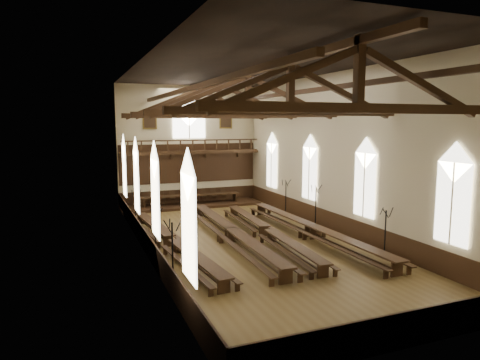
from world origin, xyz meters
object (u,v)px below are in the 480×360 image
(candelabrum_left_far, at_px, (136,214))
(candelabrum_right_mid, at_px, (315,214))
(high_table, at_px, (191,196))
(candelabrum_left_near, at_px, (173,263))
(refectory_row_a, at_px, (172,241))
(candelabrum_right_near, at_px, (385,241))
(refectory_row_b, at_px, (231,231))
(candelabrum_right_far, at_px, (286,204))
(candelabrum_left_mid, at_px, (155,241))
(refectory_row_c, at_px, (268,231))
(refectory_row_d, at_px, (312,228))
(dais, at_px, (191,205))

(candelabrum_left_far, height_order, candelabrum_right_mid, candelabrum_right_mid)
(high_table, xyz_separation_m, candelabrum_left_far, (-5.22, -5.00, -0.12))
(candelabrum_left_near, bearing_deg, high_table, 72.17)
(refectory_row_a, relative_size, candelabrum_right_near, 5.56)
(refectory_row_b, relative_size, candelabrum_left_near, 5.39)
(candelabrum_right_far, bearing_deg, refectory_row_a, -149.45)
(high_table, distance_m, candelabrum_left_near, 17.05)
(candelabrum_left_mid, xyz_separation_m, candelabrum_left_far, (-0.00, 7.15, -0.03))
(refectory_row_b, xyz_separation_m, refectory_row_c, (2.17, -0.39, -0.08))
(refectory_row_c, xyz_separation_m, refectory_row_d, (2.61, -0.71, 0.07))
(dais, relative_size, candelabrum_right_mid, 4.04)
(candelabrum_right_mid, distance_m, candelabrum_right_far, 4.26)
(refectory_row_a, height_order, candelabrum_left_near, candelabrum_left_near)
(candelabrum_left_far, xyz_separation_m, candelabrum_right_near, (11.10, -11.66, 0.04))
(refectory_row_c, bearing_deg, candelabrum_left_far, 136.08)
(candelabrum_left_near, height_order, candelabrum_left_far, candelabrum_left_near)
(refectory_row_a, relative_size, refectory_row_b, 0.94)
(refectory_row_d, xyz_separation_m, candelabrum_right_mid, (1.69, 2.38, 0.27))
(refectory_row_c, xyz_separation_m, candelabrum_left_far, (-6.79, 6.54, 0.21))
(refectory_row_b, distance_m, candelabrum_right_near, 8.50)
(refectory_row_b, height_order, candelabrum_right_near, candelabrum_right_near)
(refectory_row_d, bearing_deg, refectory_row_a, 175.46)
(candelabrum_right_far, bearing_deg, candelabrum_left_mid, -149.50)
(dais, bearing_deg, candelabrum_right_mid, -59.21)
(high_table, bearing_deg, refectory_row_d, -71.13)
(refectory_row_a, bearing_deg, candelabrum_right_mid, 9.62)
(refectory_row_a, relative_size, refectory_row_c, 1.00)
(refectory_row_c, height_order, candelabrum_right_near, candelabrum_right_near)
(refectory_row_b, relative_size, dais, 1.33)
(refectory_row_c, distance_m, high_table, 11.65)
(refectory_row_c, height_order, candelabrum_right_mid, candelabrum_right_mid)
(candelabrum_right_mid, bearing_deg, candelabrum_left_near, -150.16)
(refectory_row_b, height_order, refectory_row_c, refectory_row_b)
(refectory_row_b, distance_m, candelabrum_left_far, 7.70)
(refectory_row_d, relative_size, candelabrum_left_far, 6.17)
(refectory_row_a, xyz_separation_m, refectory_row_d, (8.42, -0.67, 0.07))
(candelabrum_right_near, bearing_deg, refectory_row_a, 153.31)
(dais, height_order, candelabrum_left_mid, candelabrum_left_mid)
(refectory_row_a, xyz_separation_m, candelabrum_left_near, (-0.99, -4.65, 0.33))
(refectory_row_a, distance_m, refectory_row_c, 5.81)
(refectory_row_c, relative_size, dais, 1.24)
(refectory_row_a, bearing_deg, dais, 69.92)
(dais, bearing_deg, refectory_row_a, -110.08)
(candelabrum_right_mid, bearing_deg, candelabrum_right_near, -90.00)
(refectory_row_a, xyz_separation_m, refectory_row_b, (3.64, 0.43, 0.08))
(refectory_row_c, height_order, high_table, high_table)
(dais, xyz_separation_m, candelabrum_left_mid, (-5.22, -12.15, 0.66))
(candelabrum_left_far, bearing_deg, candelabrum_right_near, -46.42)
(refectory_row_a, relative_size, candelabrum_left_far, 5.85)
(refectory_row_b, bearing_deg, dais, 86.95)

